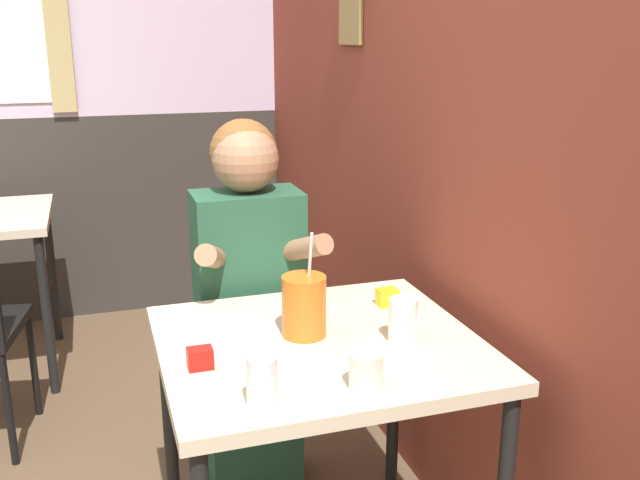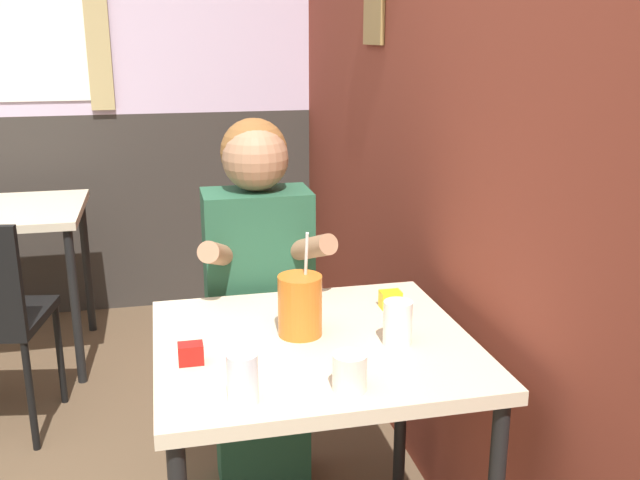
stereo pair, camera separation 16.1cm
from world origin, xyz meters
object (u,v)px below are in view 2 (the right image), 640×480
(background_table, at_px, (0,228))
(cocktail_pitcher, at_px, (300,305))
(person_seated, at_px, (259,301))
(main_table, at_px, (314,369))

(background_table, relative_size, cocktail_pitcher, 2.68)
(person_seated, bearing_deg, background_table, 130.22)
(main_table, height_order, background_table, same)
(background_table, bearing_deg, main_table, -57.78)
(main_table, relative_size, background_table, 1.08)
(cocktail_pitcher, bearing_deg, main_table, -58.40)
(main_table, height_order, person_seated, person_seated)
(main_table, relative_size, person_seated, 0.64)
(background_table, distance_m, person_seated, 1.58)
(background_table, bearing_deg, cocktail_pitcher, -57.77)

